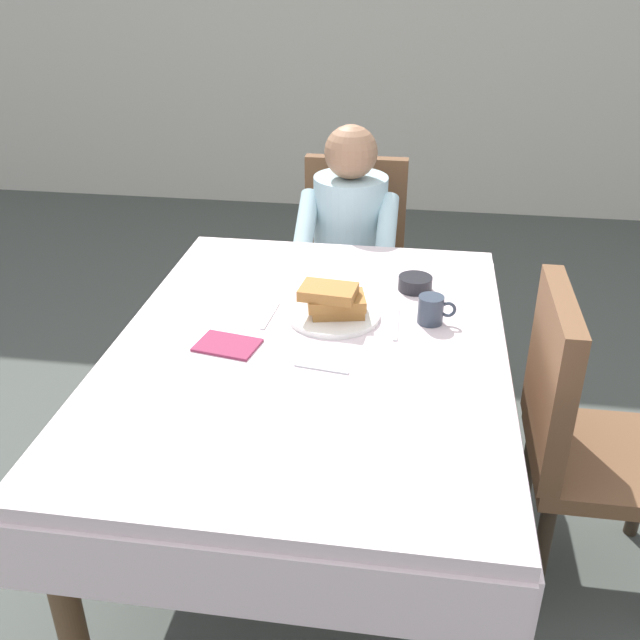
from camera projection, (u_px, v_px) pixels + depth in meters
ground_plane at (311, 537)px, 2.39m from camera, size 14.00×14.00×0.00m
dining_table_main at (309, 370)px, 2.08m from camera, size 1.12×1.52×0.74m
chair_diner at (352, 254)px, 3.16m from camera, size 0.44×0.45×0.93m
diner_person at (348, 237)px, 2.96m from camera, size 0.40×0.43×1.12m
chair_right_side at (579, 428)px, 2.04m from camera, size 0.45×0.44×0.93m
plate_breakfast at (333, 315)px, 2.17m from camera, size 0.28×0.28×0.02m
breakfast_stack at (334, 300)px, 2.14m from camera, size 0.20×0.15×0.09m
cup_coffee at (431, 310)px, 2.13m from camera, size 0.11×0.08×0.08m
bowl_butter at (415, 283)px, 2.34m from camera, size 0.11×0.11×0.04m
fork_left_of_plate at (270, 315)px, 2.18m from camera, size 0.03×0.18×0.00m
knife_right_of_plate at (396, 324)px, 2.13m from camera, size 0.02×0.20×0.00m
spoon_near_edge at (322, 369)px, 1.91m from camera, size 0.15×0.04×0.00m
napkin_folded at (227, 345)px, 2.02m from camera, size 0.19×0.15×0.01m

